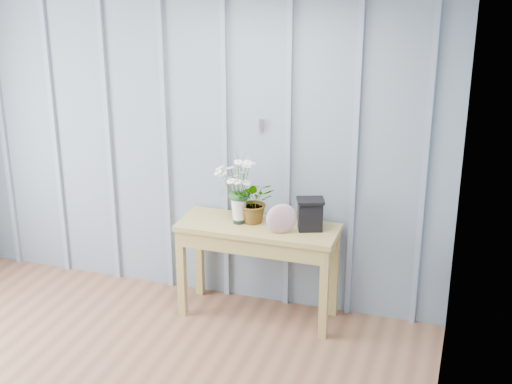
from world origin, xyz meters
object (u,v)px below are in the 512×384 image
(felt_disc_vessel, at_px, (282,219))
(daisy_vase, at_px, (239,180))
(sideboard, at_px, (258,239))
(carved_box, at_px, (310,214))

(felt_disc_vessel, bearing_deg, daisy_vase, 139.37)
(sideboard, height_order, daisy_vase, daisy_vase)
(sideboard, distance_m, daisy_vase, 0.48)
(daisy_vase, xyz_separation_m, felt_disc_vessel, (0.36, -0.09, -0.23))
(sideboard, bearing_deg, felt_disc_vessel, -23.88)
(daisy_vase, bearing_deg, felt_disc_vessel, -14.41)
(carved_box, bearing_deg, daisy_vase, -176.02)
(felt_disc_vessel, distance_m, carved_box, 0.22)
(daisy_vase, distance_m, felt_disc_vessel, 0.43)
(sideboard, distance_m, felt_disc_vessel, 0.32)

